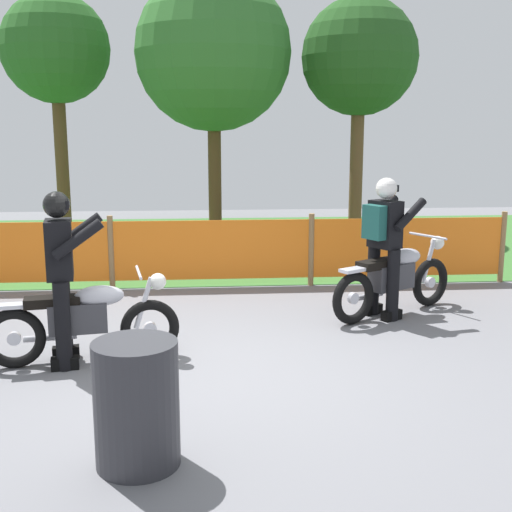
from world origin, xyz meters
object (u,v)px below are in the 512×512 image
(rider_lead, at_px, (62,272))
(rider_trailing, at_px, (384,240))
(spare_drum, at_px, (137,404))
(motorcycle_lead, at_px, (84,320))
(motorcycle_trailing, at_px, (395,278))

(rider_lead, height_order, rider_trailing, same)
(spare_drum, bearing_deg, rider_lead, 113.74)
(rider_lead, relative_size, spare_drum, 1.92)
(rider_lead, xyz_separation_m, spare_drum, (0.89, -2.02, -0.48))
(motorcycle_lead, bearing_deg, motorcycle_trailing, 11.96)
(motorcycle_lead, relative_size, motorcycle_trailing, 1.07)
(motorcycle_lead, height_order, motorcycle_trailing, motorcycle_trailing)
(rider_trailing, bearing_deg, rider_lead, 169.41)
(motorcycle_trailing, xyz_separation_m, rider_trailing, (-0.18, -0.11, 0.50))
(motorcycle_lead, xyz_separation_m, motorcycle_trailing, (3.49, 1.40, 0.02))
(motorcycle_lead, bearing_deg, rider_trailing, 11.35)
(rider_lead, xyz_separation_m, rider_trailing, (3.49, 1.31, 0.03))
(motorcycle_trailing, bearing_deg, rider_lead, 170.02)
(motorcycle_lead, distance_m, rider_trailing, 3.59)
(rider_lead, distance_m, rider_trailing, 3.73)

